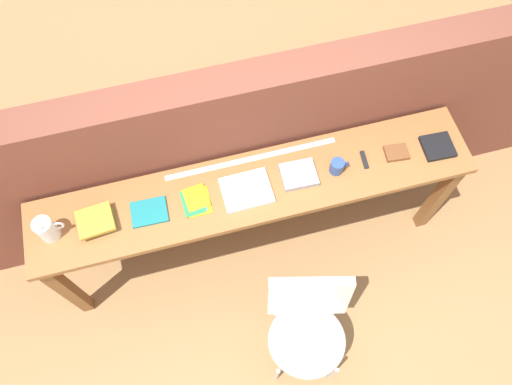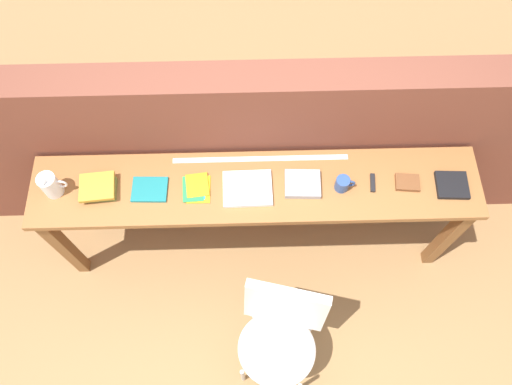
{
  "view_description": "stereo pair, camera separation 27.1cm",
  "coord_description": "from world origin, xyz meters",
  "px_view_note": "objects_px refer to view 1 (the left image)",
  "views": [
    {
      "loc": [
        -0.3,
        -0.88,
        3.34
      ],
      "look_at": [
        0.0,
        0.25,
        0.9
      ],
      "focal_mm": 35.0,
      "sensor_mm": 36.0,
      "label": 1
    },
    {
      "loc": [
        -0.03,
        -0.92,
        3.34
      ],
      "look_at": [
        0.0,
        0.25,
        0.9
      ],
      "focal_mm": 35.0,
      "sensor_mm": 36.0,
      "label": 2
    }
  ],
  "objects_px": {
    "chair_white_moulded": "(307,325)",
    "pamphlet_pile_colourful": "(196,200)",
    "magazine_cycling": "(149,212)",
    "book_repair_rightmost": "(438,147)",
    "book_open_centre": "(247,190)",
    "mug": "(337,166)",
    "pitcher_white": "(47,229)",
    "leather_journal_brown": "(396,153)",
    "book_stack_leftmost": "(97,222)",
    "multitool_folded": "(364,160)"
  },
  "relations": [
    {
      "from": "magazine_cycling",
      "to": "leather_journal_brown",
      "type": "height_order",
      "value": "leather_journal_brown"
    },
    {
      "from": "book_repair_rightmost",
      "to": "mug",
      "type": "bearing_deg",
      "value": -178.03
    },
    {
      "from": "chair_white_moulded",
      "to": "pamphlet_pile_colourful",
      "type": "distance_m",
      "value": 0.93
    },
    {
      "from": "mug",
      "to": "book_repair_rightmost",
      "type": "bearing_deg",
      "value": -0.79
    },
    {
      "from": "chair_white_moulded",
      "to": "book_repair_rightmost",
      "type": "distance_m",
      "value": 1.25
    },
    {
      "from": "pamphlet_pile_colourful",
      "to": "mug",
      "type": "relative_size",
      "value": 1.68
    },
    {
      "from": "magazine_cycling",
      "to": "pamphlet_pile_colourful",
      "type": "height_order",
      "value": "same"
    },
    {
      "from": "pitcher_white",
      "to": "book_open_centre",
      "type": "bearing_deg",
      "value": -0.87
    },
    {
      "from": "book_repair_rightmost",
      "to": "leather_journal_brown",
      "type": "bearing_deg",
      "value": 177.36
    },
    {
      "from": "magazine_cycling",
      "to": "chair_white_moulded",
      "type": "bearing_deg",
      "value": -44.59
    },
    {
      "from": "mug",
      "to": "pitcher_white",
      "type": "bearing_deg",
      "value": 179.37
    },
    {
      "from": "pitcher_white",
      "to": "book_repair_rightmost",
      "type": "distance_m",
      "value": 2.18
    },
    {
      "from": "book_open_centre",
      "to": "book_repair_rightmost",
      "type": "height_order",
      "value": "book_repair_rightmost"
    },
    {
      "from": "pitcher_white",
      "to": "book_open_centre",
      "type": "height_order",
      "value": "pitcher_white"
    },
    {
      "from": "magazine_cycling",
      "to": "book_repair_rightmost",
      "type": "height_order",
      "value": "book_repair_rightmost"
    },
    {
      "from": "multitool_folded",
      "to": "book_repair_rightmost",
      "type": "xyz_separation_m",
      "value": [
        0.43,
        -0.03,
        0.0
      ]
    },
    {
      "from": "book_stack_leftmost",
      "to": "multitool_folded",
      "type": "xyz_separation_m",
      "value": [
        1.5,
        0.01,
        -0.02
      ]
    },
    {
      "from": "chair_white_moulded",
      "to": "book_repair_rightmost",
      "type": "relative_size",
      "value": 5.18
    },
    {
      "from": "multitool_folded",
      "to": "mug",
      "type": "bearing_deg",
      "value": -173.45
    },
    {
      "from": "mug",
      "to": "multitool_folded",
      "type": "distance_m",
      "value": 0.18
    },
    {
      "from": "pitcher_white",
      "to": "pamphlet_pile_colourful",
      "type": "height_order",
      "value": "pitcher_white"
    },
    {
      "from": "magazine_cycling",
      "to": "book_open_centre",
      "type": "height_order",
      "value": "book_open_centre"
    },
    {
      "from": "pitcher_white",
      "to": "mug",
      "type": "xyz_separation_m",
      "value": [
        1.57,
        -0.02,
        -0.03
      ]
    },
    {
      "from": "book_stack_leftmost",
      "to": "leather_journal_brown",
      "type": "distance_m",
      "value": 1.69
    },
    {
      "from": "chair_white_moulded",
      "to": "pitcher_white",
      "type": "height_order",
      "value": "pitcher_white"
    },
    {
      "from": "chair_white_moulded",
      "to": "book_open_centre",
      "type": "relative_size",
      "value": 3.33
    },
    {
      "from": "chair_white_moulded",
      "to": "leather_journal_brown",
      "type": "height_order",
      "value": "leather_journal_brown"
    },
    {
      "from": "pamphlet_pile_colourful",
      "to": "book_repair_rightmost",
      "type": "relative_size",
      "value": 1.07
    },
    {
      "from": "book_open_centre",
      "to": "mug",
      "type": "distance_m",
      "value": 0.52
    },
    {
      "from": "pitcher_white",
      "to": "leather_journal_brown",
      "type": "bearing_deg",
      "value": -0.08
    },
    {
      "from": "leather_journal_brown",
      "to": "chair_white_moulded",
      "type": "bearing_deg",
      "value": -129.17
    },
    {
      "from": "book_open_centre",
      "to": "leather_journal_brown",
      "type": "xyz_separation_m",
      "value": [
        0.88,
        0.01,
        0.0
      ]
    },
    {
      "from": "book_stack_leftmost",
      "to": "pamphlet_pile_colourful",
      "type": "xyz_separation_m",
      "value": [
        0.53,
        0.0,
        -0.02
      ]
    },
    {
      "from": "chair_white_moulded",
      "to": "multitool_folded",
      "type": "relative_size",
      "value": 8.1
    },
    {
      "from": "leather_journal_brown",
      "to": "book_repair_rightmost",
      "type": "height_order",
      "value": "book_repair_rightmost"
    },
    {
      "from": "chair_white_moulded",
      "to": "pamphlet_pile_colourful",
      "type": "bearing_deg",
      "value": 120.79
    },
    {
      "from": "magazine_cycling",
      "to": "book_repair_rightmost",
      "type": "distance_m",
      "value": 1.66
    },
    {
      "from": "pitcher_white",
      "to": "magazine_cycling",
      "type": "xyz_separation_m",
      "value": [
        0.52,
        -0.01,
        -0.07
      ]
    },
    {
      "from": "pitcher_white",
      "to": "mug",
      "type": "height_order",
      "value": "pitcher_white"
    },
    {
      "from": "magazine_cycling",
      "to": "book_open_centre",
      "type": "relative_size",
      "value": 0.72
    },
    {
      "from": "pitcher_white",
      "to": "pamphlet_pile_colourful",
      "type": "distance_m",
      "value": 0.78
    },
    {
      "from": "book_open_centre",
      "to": "leather_journal_brown",
      "type": "height_order",
      "value": "leather_journal_brown"
    },
    {
      "from": "leather_journal_brown",
      "to": "magazine_cycling",
      "type": "bearing_deg",
      "value": -174.51
    },
    {
      "from": "book_stack_leftmost",
      "to": "pamphlet_pile_colourful",
      "type": "bearing_deg",
      "value": 0.03
    },
    {
      "from": "chair_white_moulded",
      "to": "pamphlet_pile_colourful",
      "type": "relative_size",
      "value": 4.83
    },
    {
      "from": "chair_white_moulded",
      "to": "leather_journal_brown",
      "type": "xyz_separation_m",
      "value": [
        0.72,
        0.74,
        0.37
      ]
    },
    {
      "from": "mug",
      "to": "leather_journal_brown",
      "type": "xyz_separation_m",
      "value": [
        0.36,
        0.01,
        -0.03
      ]
    },
    {
      "from": "book_stack_leftmost",
      "to": "mug",
      "type": "xyz_separation_m",
      "value": [
        1.33,
        -0.01,
        0.01
      ]
    },
    {
      "from": "multitool_folded",
      "to": "book_repair_rightmost",
      "type": "relative_size",
      "value": 0.64
    },
    {
      "from": "multitool_folded",
      "to": "leather_journal_brown",
      "type": "bearing_deg",
      "value": -1.6
    }
  ]
}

